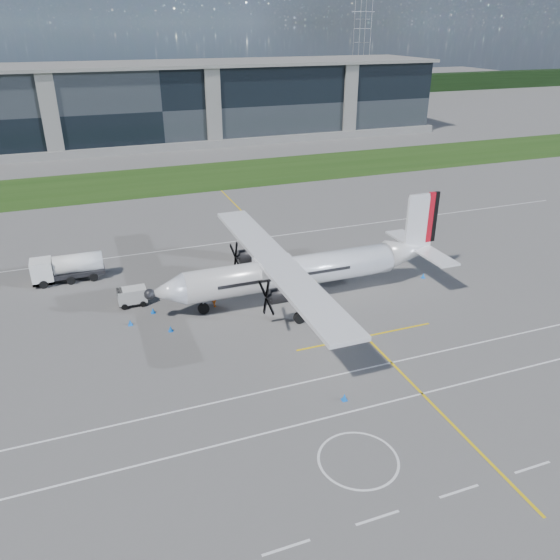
{
  "coord_description": "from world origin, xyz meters",
  "views": [
    {
      "loc": [
        -16.64,
        -38.95,
        22.88
      ],
      "look_at": [
        -1.78,
        0.91,
        2.77
      ],
      "focal_mm": 35.0,
      "sensor_mm": 36.0,
      "label": 1
    }
  ],
  "objects": [
    {
      "name": "ground",
      "position": [
        0.0,
        40.0,
        0.0
      ],
      "size": [
        400.0,
        400.0,
        0.0
      ],
      "primitive_type": "plane",
      "color": "#5C5A58",
      "rests_on": "ground"
    },
    {
      "name": "grass_strip",
      "position": [
        0.0,
        48.0,
        0.02
      ],
      "size": [
        400.0,
        18.0,
        0.04
      ],
      "primitive_type": "cube",
      "color": "#1E3D10",
      "rests_on": "ground"
    },
    {
      "name": "terminal_building",
      "position": [
        0.0,
        80.0,
        7.5
      ],
      "size": [
        120.0,
        20.0,
        15.0
      ],
      "primitive_type": "cube",
      "color": "black",
      "rests_on": "ground"
    },
    {
      "name": "tree_line",
      "position": [
        0.0,
        140.0,
        3.0
      ],
      "size": [
        400.0,
        6.0,
        6.0
      ],
      "primitive_type": "cube",
      "color": "black",
      "rests_on": "ground"
    },
    {
      "name": "pylon_east",
      "position": [
        85.0,
        150.0,
        15.0
      ],
      "size": [
        9.0,
        4.6,
        30.0
      ],
      "primitive_type": null,
      "color": "gray",
      "rests_on": "ground"
    },
    {
      "name": "yellow_taxiway_centerline",
      "position": [
        3.0,
        10.0,
        0.01
      ],
      "size": [
        0.2,
        70.0,
        0.01
      ],
      "primitive_type": "cube",
      "color": "yellow",
      "rests_on": "ground"
    },
    {
      "name": "white_lane_line",
      "position": [
        0.0,
        -14.0,
        0.01
      ],
      "size": [
        90.0,
        0.15,
        0.01
      ],
      "primitive_type": "cube",
      "color": "white",
      "rests_on": "ground"
    },
    {
      "name": "turboprop_aircraft",
      "position": [
        0.89,
        2.31,
        4.3
      ],
      "size": [
        27.64,
        28.66,
        8.6
      ],
      "primitive_type": null,
      "color": "white",
      "rests_on": "ground"
    },
    {
      "name": "fuel_tanker_truck",
      "position": [
        -19.56,
        13.53,
        1.32
      ],
      "size": [
        7.03,
        2.28,
        2.64
      ],
      "primitive_type": null,
      "color": "white",
      "rests_on": "ground"
    },
    {
      "name": "baggage_tug",
      "position": [
        -13.88,
        6.16,
        0.8
      ],
      "size": [
        2.66,
        1.59,
        1.59
      ],
      "primitive_type": null,
      "color": "white",
      "rests_on": "ground"
    },
    {
      "name": "ground_crew_person",
      "position": [
        -7.1,
        3.34,
        1.06
      ],
      "size": [
        0.7,
        0.92,
        2.12
      ],
      "primitive_type": "imported",
      "rotation": [
        0.0,
        0.0,
        1.47
      ],
      "color": "#F25907",
      "rests_on": "ground"
    },
    {
      "name": "safety_cone_portwing",
      "position": [
        -2.28,
        -12.76,
        0.25
      ],
      "size": [
        0.36,
        0.36,
        0.5
      ],
      "primitive_type": "cone",
      "color": "blue",
      "rests_on": "ground"
    },
    {
      "name": "safety_cone_tail",
      "position": [
        13.72,
        1.91,
        0.25
      ],
      "size": [
        0.36,
        0.36,
        0.5
      ],
      "primitive_type": "cone",
      "color": "blue",
      "rests_on": "ground"
    },
    {
      "name": "safety_cone_fwd",
      "position": [
        -14.54,
        2.49,
        0.25
      ],
      "size": [
        0.36,
        0.36,
        0.5
      ],
      "primitive_type": "cone",
      "color": "blue",
      "rests_on": "ground"
    },
    {
      "name": "safety_cone_nose_stbd",
      "position": [
        -12.44,
        3.94,
        0.25
      ],
      "size": [
        0.36,
        0.36,
        0.5
      ],
      "primitive_type": "cone",
      "color": "blue",
      "rests_on": "ground"
    },
    {
      "name": "safety_cone_nose_port",
      "position": [
        -11.55,
        0.31,
        0.25
      ],
      "size": [
        0.36,
        0.36,
        0.5
      ],
      "primitive_type": "cone",
      "color": "blue",
      "rests_on": "ground"
    }
  ]
}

